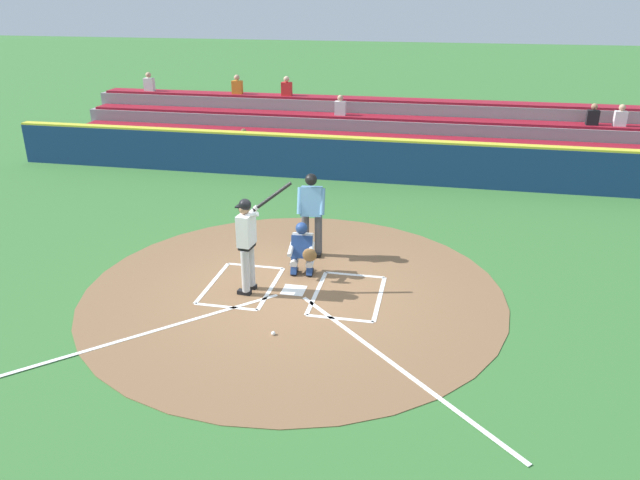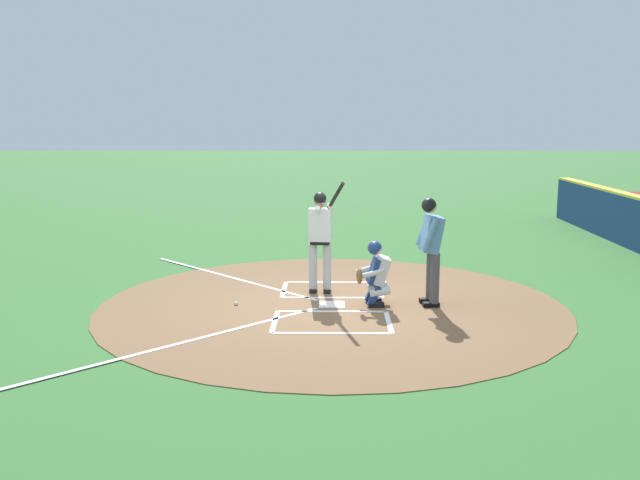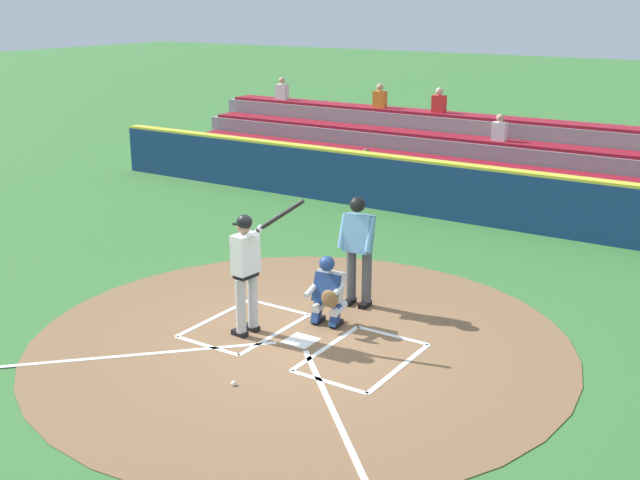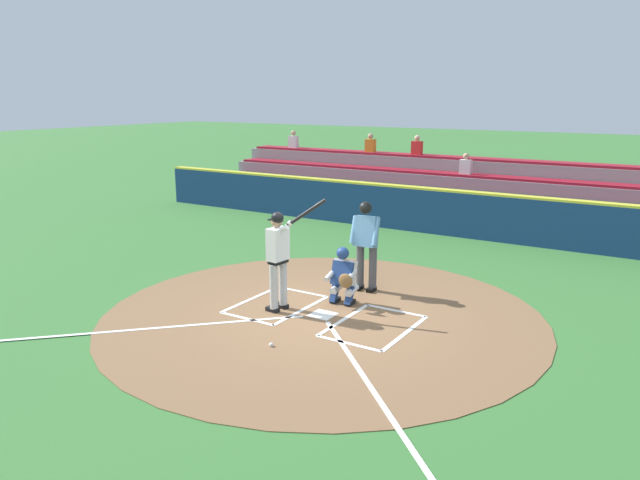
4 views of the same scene
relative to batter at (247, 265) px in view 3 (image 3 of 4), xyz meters
The scene contains 9 objects.
ground_plane 1.38m from the batter, 165.66° to the right, with size 120.00×120.00×0.00m, color #387033.
dirt_circle 1.38m from the batter, 165.66° to the right, with size 8.00×8.00×0.01m, color brown.
home_plate_and_chalk 1.51m from the batter, 140.49° to the left, with size 7.93×4.91×0.01m.
batter is the anchor object (origin of this frame).
catcher 1.36m from the batter, 130.66° to the right, with size 0.62×0.61×1.13m.
plate_umpire 2.06m from the batter, 112.83° to the right, with size 0.60×0.45×1.86m.
baseball 1.99m from the batter, 121.23° to the left, with size 0.07×0.07×0.07m, color white.
backstop_wall 7.76m from the batter, 96.03° to the right, with size 22.00×0.36×1.31m.
bleacher_stand 10.45m from the batter, 94.46° to the right, with size 20.00×3.40×2.55m.
Camera 3 is at (-6.14, 8.94, 4.89)m, focal length 44.76 mm.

